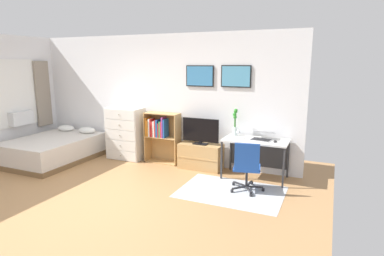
{
  "coord_description": "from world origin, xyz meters",
  "views": [
    {
      "loc": [
        3.49,
        -3.65,
        2.13
      ],
      "look_at": [
        1.2,
        1.5,
        0.97
      ],
      "focal_mm": 30.26,
      "sensor_mm": 36.0,
      "label": 1
    }
  ],
  "objects_px": {
    "television": "(200,132)",
    "wine_glass": "(238,131)",
    "laptop": "(263,136)",
    "dresser": "(126,133)",
    "desk": "(257,146)",
    "office_chair": "(247,166)",
    "tv_stand": "(201,156)",
    "bamboo_vase": "(235,122)",
    "bed": "(54,149)",
    "computer_mouse": "(275,141)",
    "bookshelf": "(160,133)"
  },
  "relations": [
    {
      "from": "laptop",
      "to": "television",
      "type": "bearing_deg",
      "value": -172.99
    },
    {
      "from": "television",
      "to": "desk",
      "type": "relative_size",
      "value": 0.65
    },
    {
      "from": "desk",
      "to": "bamboo_vase",
      "type": "bearing_deg",
      "value": 167.5
    },
    {
      "from": "television",
      "to": "bamboo_vase",
      "type": "xyz_separation_m",
      "value": [
        0.68,
        0.09,
        0.23
      ]
    },
    {
      "from": "dresser",
      "to": "tv_stand",
      "type": "height_order",
      "value": "dresser"
    },
    {
      "from": "bed",
      "to": "office_chair",
      "type": "height_order",
      "value": "office_chair"
    },
    {
      "from": "dresser",
      "to": "tv_stand",
      "type": "relative_size",
      "value": 1.32
    },
    {
      "from": "dresser",
      "to": "desk",
      "type": "height_order",
      "value": "dresser"
    },
    {
      "from": "desk",
      "to": "bed",
      "type": "bearing_deg",
      "value": -170.14
    },
    {
      "from": "office_chair",
      "to": "wine_glass",
      "type": "xyz_separation_m",
      "value": [
        -0.35,
        0.68,
        0.42
      ]
    },
    {
      "from": "tv_stand",
      "to": "desk",
      "type": "height_order",
      "value": "desk"
    },
    {
      "from": "office_chair",
      "to": "computer_mouse",
      "type": "bearing_deg",
      "value": 50.94
    },
    {
      "from": "computer_mouse",
      "to": "wine_glass",
      "type": "distance_m",
      "value": 0.69
    },
    {
      "from": "bed",
      "to": "dresser",
      "type": "height_order",
      "value": "dresser"
    },
    {
      "from": "television",
      "to": "wine_glass",
      "type": "bearing_deg",
      "value": -8.28
    },
    {
      "from": "bed",
      "to": "bamboo_vase",
      "type": "bearing_deg",
      "value": 12.09
    },
    {
      "from": "television",
      "to": "bed",
      "type": "bearing_deg",
      "value": -166.58
    },
    {
      "from": "bookshelf",
      "to": "desk",
      "type": "distance_m",
      "value": 2.09
    },
    {
      "from": "bed",
      "to": "wine_glass",
      "type": "xyz_separation_m",
      "value": [
        3.98,
        0.64,
        0.62
      ]
    },
    {
      "from": "bookshelf",
      "to": "wine_glass",
      "type": "height_order",
      "value": "bookshelf"
    },
    {
      "from": "dresser",
      "to": "bookshelf",
      "type": "xyz_separation_m",
      "value": [
        0.84,
        0.06,
        0.07
      ]
    },
    {
      "from": "bookshelf",
      "to": "wine_glass",
      "type": "bearing_deg",
      "value": -6.11
    },
    {
      "from": "desk",
      "to": "wine_glass",
      "type": "distance_m",
      "value": 0.43
    },
    {
      "from": "desk",
      "to": "office_chair",
      "type": "height_order",
      "value": "office_chair"
    },
    {
      "from": "television",
      "to": "office_chair",
      "type": "height_order",
      "value": "television"
    },
    {
      "from": "bookshelf",
      "to": "office_chair",
      "type": "distance_m",
      "value": 2.29
    },
    {
      "from": "bed",
      "to": "computer_mouse",
      "type": "bearing_deg",
      "value": 7.16
    },
    {
      "from": "dresser",
      "to": "office_chair",
      "type": "distance_m",
      "value": 3.07
    },
    {
      "from": "television",
      "to": "wine_glass",
      "type": "distance_m",
      "value": 0.82
    },
    {
      "from": "dresser",
      "to": "television",
      "type": "height_order",
      "value": "dresser"
    },
    {
      "from": "tv_stand",
      "to": "office_chair",
      "type": "distance_m",
      "value": 1.43
    },
    {
      "from": "television",
      "to": "office_chair",
      "type": "distance_m",
      "value": 1.44
    },
    {
      "from": "dresser",
      "to": "television",
      "type": "relative_size",
      "value": 1.51
    },
    {
      "from": "television",
      "to": "laptop",
      "type": "height_order",
      "value": "television"
    },
    {
      "from": "television",
      "to": "wine_glass",
      "type": "height_order",
      "value": "television"
    },
    {
      "from": "tv_stand",
      "to": "laptop",
      "type": "distance_m",
      "value": 1.35
    },
    {
      "from": "tv_stand",
      "to": "wine_glass",
      "type": "height_order",
      "value": "wine_glass"
    },
    {
      "from": "dresser",
      "to": "tv_stand",
      "type": "bearing_deg",
      "value": 0.48
    },
    {
      "from": "wine_glass",
      "to": "laptop",
      "type": "bearing_deg",
      "value": 12.93
    },
    {
      "from": "bed",
      "to": "bookshelf",
      "type": "xyz_separation_m",
      "value": [
        2.21,
        0.83,
        0.39
      ]
    },
    {
      "from": "bed",
      "to": "bookshelf",
      "type": "bearing_deg",
      "value": 20.21
    },
    {
      "from": "laptop",
      "to": "computer_mouse",
      "type": "bearing_deg",
      "value": -19.0
    },
    {
      "from": "bed",
      "to": "office_chair",
      "type": "distance_m",
      "value": 4.33
    },
    {
      "from": "tv_stand",
      "to": "bamboo_vase",
      "type": "xyz_separation_m",
      "value": [
        0.68,
        0.07,
        0.74
      ]
    },
    {
      "from": "computer_mouse",
      "to": "bamboo_vase",
      "type": "distance_m",
      "value": 0.87
    },
    {
      "from": "bed",
      "to": "desk",
      "type": "xyz_separation_m",
      "value": [
        4.3,
        0.75,
        0.35
      ]
    },
    {
      "from": "office_chair",
      "to": "computer_mouse",
      "type": "xyz_separation_m",
      "value": [
        0.33,
        0.65,
        0.3
      ]
    },
    {
      "from": "television",
      "to": "office_chair",
      "type": "bearing_deg",
      "value": -34.67
    },
    {
      "from": "desk",
      "to": "dresser",
      "type": "bearing_deg",
      "value": 179.67
    },
    {
      "from": "tv_stand",
      "to": "bamboo_vase",
      "type": "relative_size",
      "value": 1.68
    }
  ]
}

